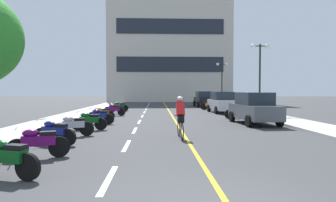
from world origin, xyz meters
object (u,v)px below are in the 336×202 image
object	(u,v)px
parked_car_far	(203,99)
motorcycle_10	(119,106)
motorcycle_0	(6,157)
motorcycle_3	(73,125)
parked_car_mid	(222,102)
motorcycle_9	(114,108)
motorcycle_11	(210,105)
motorcycle_12	(208,104)
motorcycle_4	(89,121)
parked_car_near	(254,108)
street_lamp_mid	(260,63)
motorcycle_8	(114,110)
motorcycle_5	(99,116)
motorcycle_7	(236,112)
cyclist_rider	(180,116)
street_lamp_far	(222,74)
motorcycle_2	(54,132)
motorcycle_6	(101,114)
motorcycle_1	(38,142)

from	to	relation	value
parked_car_far	motorcycle_10	size ratio (longest dim) A/B	2.53
motorcycle_0	motorcycle_10	bearing A→B (deg)	90.35
motorcycle_3	motorcycle_0	bearing A→B (deg)	-87.99
parked_car_mid	motorcycle_9	distance (m)	9.20
motorcycle_11	motorcycle_12	size ratio (longest dim) A/B	0.98
motorcycle_3	motorcycle_12	size ratio (longest dim) A/B	0.98
motorcycle_4	motorcycle_9	bearing A→B (deg)	91.11
parked_car_near	street_lamp_mid	bearing A→B (deg)	68.36
parked_car_near	motorcycle_8	world-z (taller)	parked_car_near
motorcycle_0	motorcycle_3	world-z (taller)	same
motorcycle_5	parked_car_mid	bearing A→B (deg)	43.40
motorcycle_11	motorcycle_12	world-z (taller)	same
motorcycle_4	motorcycle_11	bearing A→B (deg)	59.83
motorcycle_7	motorcycle_10	distance (m)	11.36
motorcycle_11	cyclist_rider	distance (m)	17.83
street_lamp_far	motorcycle_9	distance (m)	17.46
parked_car_far	street_lamp_mid	bearing A→B (deg)	-77.55
street_lamp_far	motorcycle_11	world-z (taller)	street_lamp_far
parked_car_far	motorcycle_11	bearing A→B (deg)	-92.76
motorcycle_10	motorcycle_7	bearing A→B (deg)	-38.02
parked_car_near	motorcycle_0	world-z (taller)	parked_car_near
cyclist_rider	motorcycle_2	bearing A→B (deg)	-163.45
motorcycle_2	motorcycle_3	size ratio (longest dim) A/B	0.99
motorcycle_2	motorcycle_12	world-z (taller)	same
motorcycle_3	motorcycle_8	xyz separation A→B (m)	(0.30, 10.36, 0.00)
motorcycle_0	cyclist_rider	size ratio (longest dim) A/B	0.93
motorcycle_6	motorcycle_8	xyz separation A→B (m)	(0.28, 4.01, 0.00)
motorcycle_7	motorcycle_8	distance (m)	9.08
motorcycle_7	motorcycle_5	bearing A→B (deg)	-159.42
cyclist_rider	motorcycle_8	bearing A→B (deg)	110.82
motorcycle_5	motorcycle_7	bearing A→B (deg)	20.58
motorcycle_5	motorcycle_6	bearing A→B (deg)	97.11
parked_car_mid	motorcycle_3	distance (m)	15.95
motorcycle_2	motorcycle_8	size ratio (longest dim) A/B	0.98
parked_car_near	motorcycle_11	world-z (taller)	parked_car_near
parked_car_far	motorcycle_6	xyz separation A→B (m)	(-9.07, -16.36, -0.44)
motorcycle_9	motorcycle_10	xyz separation A→B (m)	(0.05, 2.74, 0.00)
street_lamp_far	motorcycle_0	world-z (taller)	street_lamp_far
motorcycle_4	street_lamp_mid	bearing A→B (deg)	37.81
parked_car_far	motorcycle_11	xyz separation A→B (m)	(-0.29, -6.03, -0.44)
parked_car_far	cyclist_rider	bearing A→B (deg)	-101.20
motorcycle_7	parked_car_mid	bearing A→B (deg)	88.33
motorcycle_6	motorcycle_0	bearing A→B (deg)	-89.09
motorcycle_5	motorcycle_12	xyz separation A→B (m)	(8.61, 13.60, 0.00)
motorcycle_10	motorcycle_1	bearing A→B (deg)	-89.81
motorcycle_10	street_lamp_far	bearing A→B (deg)	40.07
street_lamp_far	motorcycle_1	xyz separation A→B (m)	(-11.56, -28.74, -3.48)
parked_car_far	motorcycle_6	size ratio (longest dim) A/B	2.59
street_lamp_far	parked_car_mid	bearing A→B (deg)	-102.26
motorcycle_5	street_lamp_mid	bearing A→B (deg)	28.77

